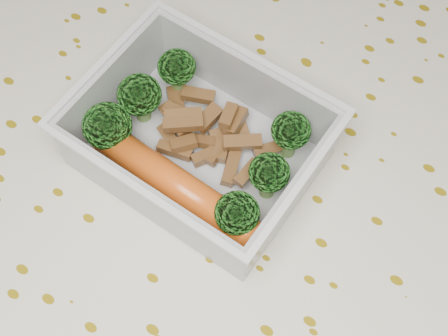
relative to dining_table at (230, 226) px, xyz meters
The scene contains 6 objects.
dining_table is the anchor object (origin of this frame).
tablecloth 0.05m from the dining_table, ahead, with size 1.46×0.96×0.19m.
lunch_container 0.11m from the dining_table, behind, with size 0.18×0.14×0.06m.
broccoli_florets 0.13m from the dining_table, behind, with size 0.15×0.11×0.05m.
meat_pile 0.11m from the dining_table, 149.54° to the left, with size 0.11×0.06×0.03m.
sausage 0.12m from the dining_table, 132.51° to the right, with size 0.15×0.03×0.03m.
Camera 1 is at (0.10, -0.18, 1.18)m, focal length 50.00 mm.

